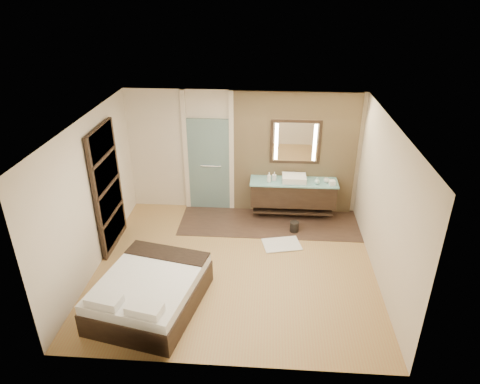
# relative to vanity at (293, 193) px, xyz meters

# --- Properties ---
(floor) EXTENTS (5.00, 5.00, 0.00)m
(floor) POSITION_rel_vanity_xyz_m (-1.10, -1.92, -0.58)
(floor) COLOR #AB7847
(floor) RESTS_ON ground
(tile_strip) EXTENTS (3.80, 1.30, 0.01)m
(tile_strip) POSITION_rel_vanity_xyz_m (-0.50, -0.32, -0.57)
(tile_strip) COLOR #37251E
(tile_strip) RESTS_ON floor
(stone_wall) EXTENTS (2.60, 0.08, 2.70)m
(stone_wall) POSITION_rel_vanity_xyz_m (0.00, 0.29, 0.77)
(stone_wall) COLOR tan
(stone_wall) RESTS_ON floor
(vanity) EXTENTS (1.85, 0.55, 0.88)m
(vanity) POSITION_rel_vanity_xyz_m (0.00, 0.00, 0.00)
(vanity) COLOR black
(vanity) RESTS_ON stone_wall
(mirror_unit) EXTENTS (1.06, 0.04, 0.96)m
(mirror_unit) POSITION_rel_vanity_xyz_m (0.00, 0.24, 1.07)
(mirror_unit) COLOR black
(mirror_unit) RESTS_ON stone_wall
(frosted_door) EXTENTS (1.10, 0.12, 2.70)m
(frosted_door) POSITION_rel_vanity_xyz_m (-1.85, 0.28, 0.56)
(frosted_door) COLOR #9EC8C5
(frosted_door) RESTS_ON floor
(shoji_partition) EXTENTS (0.06, 1.20, 2.40)m
(shoji_partition) POSITION_rel_vanity_xyz_m (-3.53, -1.32, 0.63)
(shoji_partition) COLOR black
(shoji_partition) RESTS_ON floor
(bed) EXTENTS (1.80, 2.08, 0.70)m
(bed) POSITION_rel_vanity_xyz_m (-2.35, -3.08, -0.29)
(bed) COLOR black
(bed) RESTS_ON floor
(bath_mat) EXTENTS (0.82, 0.65, 0.02)m
(bath_mat) POSITION_rel_vanity_xyz_m (-0.24, -1.17, -0.56)
(bath_mat) COLOR white
(bath_mat) RESTS_ON floor
(waste_bin) EXTENTS (0.24, 0.24, 0.23)m
(waste_bin) POSITION_rel_vanity_xyz_m (0.03, -0.64, -0.47)
(waste_bin) COLOR black
(waste_bin) RESTS_ON floor
(tissue_box) EXTENTS (0.14, 0.14, 0.10)m
(tissue_box) POSITION_rel_vanity_xyz_m (0.78, -0.15, 0.33)
(tissue_box) COLOR white
(tissue_box) RESTS_ON vanity
(soap_bottle_a) EXTENTS (0.10, 0.10, 0.22)m
(soap_bottle_a) POSITION_rel_vanity_xyz_m (-0.53, -0.10, 0.39)
(soap_bottle_a) COLOR white
(soap_bottle_a) RESTS_ON vanity
(soap_bottle_b) EXTENTS (0.08, 0.09, 0.19)m
(soap_bottle_b) POSITION_rel_vanity_xyz_m (-0.42, 0.00, 0.38)
(soap_bottle_b) COLOR #B2B2B2
(soap_bottle_b) RESTS_ON vanity
(soap_bottle_c) EXTENTS (0.13, 0.13, 0.14)m
(soap_bottle_c) POSITION_rel_vanity_xyz_m (0.47, -0.11, 0.36)
(soap_bottle_c) COLOR silver
(soap_bottle_c) RESTS_ON vanity
(cup) EXTENTS (0.13, 0.13, 0.09)m
(cup) POSITION_rel_vanity_xyz_m (0.68, -0.03, 0.33)
(cup) COLOR white
(cup) RESTS_ON vanity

